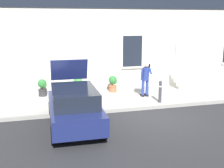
% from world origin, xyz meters
% --- Properties ---
extents(ground_plane, '(80.00, 80.00, 0.00)m').
position_xyz_m(ground_plane, '(0.00, 0.00, 0.00)').
color(ground_plane, '#232326').
extents(sidewalk, '(24.00, 3.60, 0.15)m').
position_xyz_m(sidewalk, '(0.00, 2.80, 0.07)').
color(sidewalk, '#99968E').
rests_on(sidewalk, ground).
extents(curb_edge, '(24.00, 0.12, 0.15)m').
position_xyz_m(curb_edge, '(0.00, 0.94, 0.07)').
color(curb_edge, gray).
rests_on(curb_edge, ground).
extents(building_facade, '(24.00, 1.52, 7.50)m').
position_xyz_m(building_facade, '(0.01, 5.29, 3.73)').
color(building_facade, beige).
rests_on(building_facade, ground).
extents(entrance_stoop, '(1.85, 1.28, 0.64)m').
position_xyz_m(entrance_stoop, '(4.09, 4.12, 0.39)').
color(entrance_stoop, '#9E998E').
rests_on(entrance_stoop, sidewalk).
extents(hatchback_car_navy, '(1.85, 4.09, 2.34)m').
position_xyz_m(hatchback_car_navy, '(-3.01, -0.31, 0.80)').
color(hatchback_car_navy, '#161E4C').
rests_on(hatchback_car_navy, ground).
extents(bollard_near_person, '(0.15, 0.15, 1.04)m').
position_xyz_m(bollard_near_person, '(1.17, 1.35, 0.71)').
color(bollard_near_person, '#333338').
rests_on(bollard_near_person, sidewalk).
extents(person_on_phone, '(0.51, 0.51, 1.74)m').
position_xyz_m(person_on_phone, '(0.88, 2.47, 1.15)').
color(person_on_phone, navy).
rests_on(person_on_phone, sidewalk).
extents(planter_charcoal, '(0.44, 0.44, 0.86)m').
position_xyz_m(planter_charcoal, '(-4.06, 3.93, 0.61)').
color(planter_charcoal, '#2D2D30').
rests_on(planter_charcoal, sidewalk).
extents(planter_cream, '(0.44, 0.44, 0.86)m').
position_xyz_m(planter_cream, '(-2.24, 4.10, 0.61)').
color(planter_cream, beige).
rests_on(planter_cream, sidewalk).
extents(planter_terracotta, '(0.44, 0.44, 0.86)m').
position_xyz_m(planter_terracotta, '(-0.42, 3.87, 0.61)').
color(planter_terracotta, '#B25B38').
rests_on(planter_terracotta, sidewalk).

